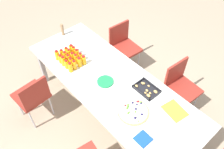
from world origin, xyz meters
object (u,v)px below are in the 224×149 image
Objects in this scene: paper_folder at (175,111)px; snack_tray at (147,89)px; juice_bottle_3 at (67,64)px; juice_bottle_11 at (69,54)px; chair_far_right at (180,85)px; napkin_stack at (143,139)px; juice_bottle_5 at (62,54)px; juice_bottle_6 at (65,56)px; chair_far_left at (123,44)px; juice_bottle_8 at (71,62)px; juice_bottle_0 at (57,55)px; juice_bottle_9 at (74,65)px; juice_bottle_15 at (71,49)px; juice_bottle_14 at (79,62)px; juice_bottle_1 at (61,59)px; juice_bottle_4 at (70,67)px; chair_near_left at (33,96)px; juice_bottle_17 at (77,54)px; juice_bottle_16 at (74,51)px; juice_bottle_2 at (63,61)px; juice_bottle_12 at (73,57)px; cardboard_tube at (62,30)px; juice_bottle_13 at (76,59)px; fruit_pizza at (133,111)px; plate_stack at (105,82)px; juice_bottle_7 at (68,59)px; party_table at (111,84)px; juice_bottle_10 at (67,51)px.

snack_tray is at bearing -177.55° from paper_folder.
juice_bottle_3 is 0.20m from juice_bottle_11.
chair_far_right reaches higher than napkin_stack.
juice_bottle_6 reaches higher than juice_bottle_5.
paper_folder is at bearing 72.69° from chair_far_left.
juice_bottle_5 is 0.22m from juice_bottle_8.
snack_tray is 1.96× the size of napkin_stack.
juice_bottle_9 is (0.31, 0.07, -0.00)m from juice_bottle_0.
juice_bottle_14 is at bearing -14.78° from juice_bottle_15.
juice_bottle_0 is 1.61m from napkin_stack.
juice_bottle_6 reaches higher than snack_tray.
juice_bottle_4 is (0.23, 0.00, 0.01)m from juice_bottle_1.
chair_near_left is 0.81m from juice_bottle_17.
chair_far_right is 5.63× the size of juice_bottle_16.
juice_bottle_5 is at bearing 85.11° from juice_bottle_0.
chair_far_right is 5.51× the size of juice_bottle_2.
juice_bottle_1 is 0.23m from juice_bottle_4.
juice_bottle_11 is (-0.08, 0.14, -0.00)m from juice_bottle_2.
juice_bottle_12 is at bearing 174.66° from napkin_stack.
juice_bottle_9 is 0.17m from juice_bottle_12.
cardboard_tube is (-2.02, 0.35, 0.09)m from napkin_stack.
cardboard_tube reaches higher than napkin_stack.
juice_bottle_1 is 0.23m from juice_bottle_17.
juice_bottle_13 reaches higher than chair_far_right.
juice_bottle_8 is at bearing -91.89° from juice_bottle_13.
juice_bottle_0 is 0.27m from juice_bottle_17.
juice_bottle_0 is 1.00× the size of napkin_stack.
napkin_stack is (1.53, -0.07, -0.06)m from juice_bottle_6.
fruit_pizza is (0.99, 0.02, -0.06)m from juice_bottle_14.
juice_bottle_5 is at bearing -34.48° from cardboard_tube.
juice_bottle_3 is 0.93× the size of juice_bottle_11.
juice_bottle_12 is (-0.07, 0.07, 0.00)m from juice_bottle_8.
juice_bottle_17 is 0.75× the size of cardboard_tube.
napkin_stack is at bearing -5.95° from juice_bottle_13.
plate_stack is at bearing -29.26° from chair_far_right.
juice_bottle_8 is 0.64× the size of plate_stack.
plate_stack is 0.79× the size of paper_folder.
juice_bottle_5 is at bearing -90.64° from juice_bottle_15.
juice_bottle_8 is at bearing -161.41° from paper_folder.
juice_bottle_4 is at bearing -25.19° from juice_bottle_7.
juice_bottle_3 is 1.03× the size of juice_bottle_15.
juice_bottle_9 is (0.08, -0.00, 0.01)m from juice_bottle_8.
juice_bottle_17 is at bearing 154.69° from juice_bottle_14.
juice_bottle_17 is 0.96× the size of napkin_stack.
party_table is at bearing 24.16° from juice_bottle_9.
juice_bottle_16 is (-0.07, 0.14, 0.01)m from juice_bottle_7.
chair_far_left is 5.53× the size of napkin_stack.
chair_far_right is 2.83× the size of snack_tray.
juice_bottle_10 is at bearing 86.51° from juice_bottle_5.
juice_bottle_12 is (0.00, 0.14, -0.01)m from juice_bottle_2.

